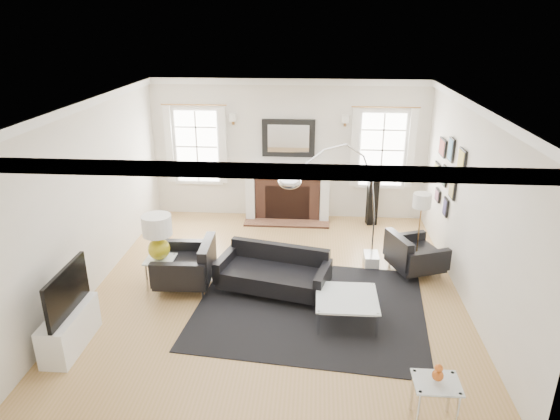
# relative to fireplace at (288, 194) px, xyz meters

# --- Properties ---
(floor) EXTENTS (6.00, 6.00, 0.00)m
(floor) POSITION_rel_fireplace_xyz_m (0.00, -2.79, -0.54)
(floor) COLOR #AA8247
(floor) RESTS_ON ground
(back_wall) EXTENTS (5.50, 0.04, 2.80)m
(back_wall) POSITION_rel_fireplace_xyz_m (0.00, 0.21, 0.86)
(back_wall) COLOR beige
(back_wall) RESTS_ON floor
(front_wall) EXTENTS (5.50, 0.04, 2.80)m
(front_wall) POSITION_rel_fireplace_xyz_m (0.00, -5.79, 0.86)
(front_wall) COLOR beige
(front_wall) RESTS_ON floor
(left_wall) EXTENTS (0.04, 6.00, 2.80)m
(left_wall) POSITION_rel_fireplace_xyz_m (-2.75, -2.79, 0.86)
(left_wall) COLOR beige
(left_wall) RESTS_ON floor
(right_wall) EXTENTS (0.04, 6.00, 2.80)m
(right_wall) POSITION_rel_fireplace_xyz_m (2.75, -2.79, 0.86)
(right_wall) COLOR beige
(right_wall) RESTS_ON floor
(ceiling) EXTENTS (5.50, 6.00, 0.02)m
(ceiling) POSITION_rel_fireplace_xyz_m (0.00, -2.79, 2.26)
(ceiling) COLOR white
(ceiling) RESTS_ON back_wall
(crown_molding) EXTENTS (5.50, 6.00, 0.12)m
(crown_molding) POSITION_rel_fireplace_xyz_m (0.00, -2.79, 2.20)
(crown_molding) COLOR white
(crown_molding) RESTS_ON back_wall
(fireplace) EXTENTS (1.70, 0.69, 1.11)m
(fireplace) POSITION_rel_fireplace_xyz_m (0.00, 0.00, 0.00)
(fireplace) COLOR white
(fireplace) RESTS_ON floor
(mantel_mirror) EXTENTS (1.05, 0.07, 0.75)m
(mantel_mirror) POSITION_rel_fireplace_xyz_m (0.00, 0.16, 1.11)
(mantel_mirror) COLOR black
(mantel_mirror) RESTS_ON back_wall
(window_left) EXTENTS (1.24, 0.15, 1.62)m
(window_left) POSITION_rel_fireplace_xyz_m (-1.85, 0.16, 0.92)
(window_left) COLOR white
(window_left) RESTS_ON back_wall
(window_right) EXTENTS (1.24, 0.15, 1.62)m
(window_right) POSITION_rel_fireplace_xyz_m (1.85, 0.16, 0.92)
(window_right) COLOR white
(window_right) RESTS_ON back_wall
(gallery_wall) EXTENTS (0.04, 1.73, 1.29)m
(gallery_wall) POSITION_rel_fireplace_xyz_m (2.72, -1.50, 0.99)
(gallery_wall) COLOR black
(gallery_wall) RESTS_ON right_wall
(tv_unit) EXTENTS (0.35, 1.00, 1.09)m
(tv_unit) POSITION_rel_fireplace_xyz_m (-2.44, -4.49, -0.21)
(tv_unit) COLOR white
(tv_unit) RESTS_ON floor
(area_rug) EXTENTS (3.45, 2.97, 0.01)m
(area_rug) POSITION_rel_fireplace_xyz_m (0.53, -3.37, -0.54)
(area_rug) COLOR black
(area_rug) RESTS_ON floor
(sofa) EXTENTS (1.78, 1.12, 0.54)m
(sofa) POSITION_rel_fireplace_xyz_m (-0.02, -2.91, -0.25)
(sofa) COLOR black
(sofa) RESTS_ON floor
(armchair_left) EXTENTS (0.86, 0.95, 0.62)m
(armchair_left) POSITION_rel_fireplace_xyz_m (-1.34, -2.90, -0.19)
(armchair_left) COLOR black
(armchair_left) RESTS_ON floor
(armchair_right) EXTENTS (0.99, 1.04, 0.56)m
(armchair_right) POSITION_rel_fireplace_xyz_m (2.15, -2.19, -0.23)
(armchair_right) COLOR black
(armchair_right) RESTS_ON floor
(coffee_table) EXTENTS (0.83, 0.83, 0.37)m
(coffee_table) POSITION_rel_fireplace_xyz_m (1.02, -3.66, -0.21)
(coffee_table) COLOR silver
(coffee_table) RESTS_ON floor
(side_table_left) EXTENTS (0.43, 0.43, 0.47)m
(side_table_left) POSITION_rel_fireplace_xyz_m (-1.76, -2.93, -0.17)
(side_table_left) COLOR silver
(side_table_left) RESTS_ON floor
(nesting_table) EXTENTS (0.46, 0.39, 0.51)m
(nesting_table) POSITION_rel_fireplace_xyz_m (1.81, -5.44, -0.15)
(nesting_table) COLOR silver
(nesting_table) RESTS_ON floor
(gourd_lamp) EXTENTS (0.44, 0.44, 0.70)m
(gourd_lamp) POSITION_rel_fireplace_xyz_m (-1.76, -2.93, 0.33)
(gourd_lamp) COLOR #B3A416
(gourd_lamp) RESTS_ON side_table_left
(orange_vase) EXTENTS (0.12, 0.12, 0.18)m
(orange_vase) POSITION_rel_fireplace_xyz_m (1.81, -5.44, 0.07)
(orange_vase) COLOR #BE5418
(orange_vase) RESTS_ON nesting_table
(arc_floor_lamp) EXTENTS (1.59, 1.48, 2.26)m
(arc_floor_lamp) POSITION_rel_fireplace_xyz_m (0.87, -2.51, 0.68)
(arc_floor_lamp) COLOR white
(arc_floor_lamp) RESTS_ON floor
(stick_floor_lamp) EXTENTS (0.28, 0.28, 1.37)m
(stick_floor_lamp) POSITION_rel_fireplace_xyz_m (2.20, -2.21, 0.64)
(stick_floor_lamp) COLOR #A7723A
(stick_floor_lamp) RESTS_ON floor
(speaker_tower) EXTENTS (0.22, 0.22, 0.97)m
(speaker_tower) POSITION_rel_fireplace_xyz_m (1.69, -0.14, -0.06)
(speaker_tower) COLOR black
(speaker_tower) RESTS_ON floor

